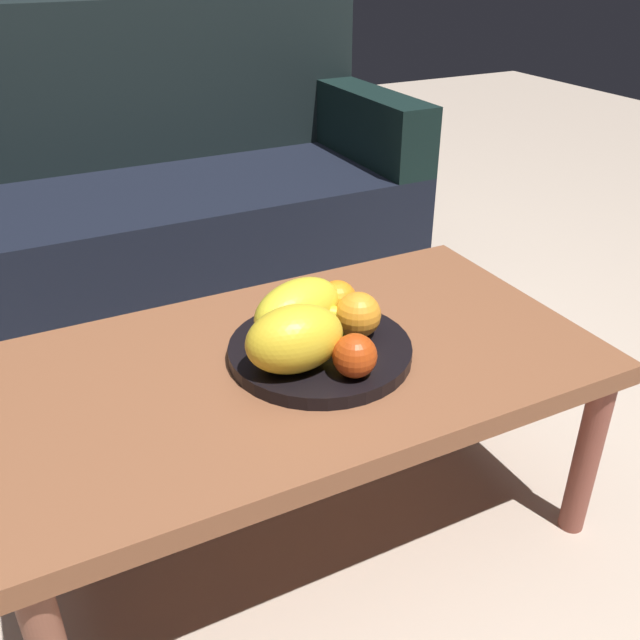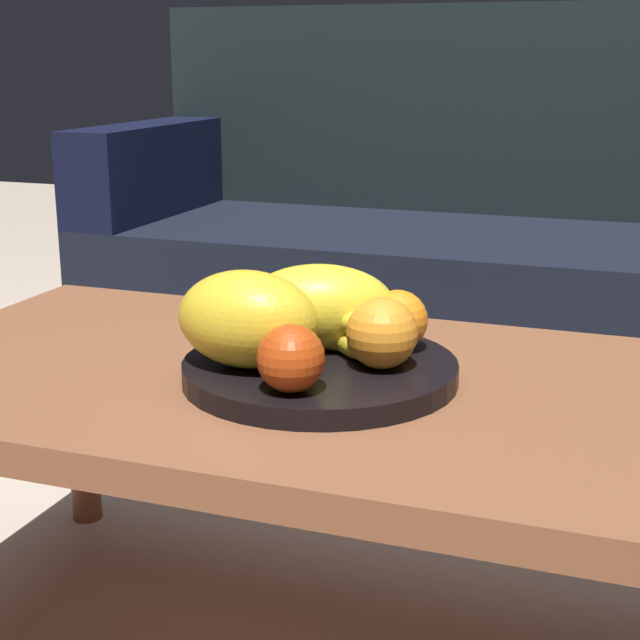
% 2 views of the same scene
% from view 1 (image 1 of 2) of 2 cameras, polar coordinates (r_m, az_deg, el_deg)
% --- Properties ---
extents(ground_plane, '(8.00, 8.00, 0.00)m').
position_cam_1_polar(ground_plane, '(1.50, -1.59, -16.35)').
color(ground_plane, '#BAA694').
extents(coffee_table, '(1.07, 0.60, 0.41)m').
position_cam_1_polar(coffee_table, '(1.26, -1.82, -4.83)').
color(coffee_table, brown).
rests_on(coffee_table, ground_plane).
extents(couch, '(1.70, 0.70, 0.90)m').
position_cam_1_polar(couch, '(2.28, -14.74, 8.76)').
color(couch, black).
rests_on(couch, ground_plane).
extents(fruit_bowl, '(0.33, 0.33, 0.03)m').
position_cam_1_polar(fruit_bowl, '(1.23, 0.00, -2.53)').
color(fruit_bowl, black).
rests_on(fruit_bowl, coffee_table).
extents(melon_large_front, '(0.21, 0.16, 0.10)m').
position_cam_1_polar(melon_large_front, '(1.23, -1.88, 0.92)').
color(melon_large_front, yellow).
rests_on(melon_large_front, fruit_bowl).
extents(melon_smaller_beside, '(0.17, 0.12, 0.11)m').
position_cam_1_polar(melon_smaller_beside, '(1.13, -2.11, -1.56)').
color(melon_smaller_beside, yellow).
rests_on(melon_smaller_beside, fruit_bowl).
extents(orange_front, '(0.08, 0.08, 0.08)m').
position_cam_1_polar(orange_front, '(1.24, 3.16, 0.43)').
color(orange_front, orange).
rests_on(orange_front, fruit_bowl).
extents(orange_right, '(0.07, 0.07, 0.07)m').
position_cam_1_polar(orange_right, '(1.30, 1.44, 1.68)').
color(orange_right, orange).
rests_on(orange_right, fruit_bowl).
extents(apple_front, '(0.07, 0.07, 0.07)m').
position_cam_1_polar(apple_front, '(1.13, 2.90, -2.98)').
color(apple_front, '#B93E12').
rests_on(apple_front, fruit_bowl).
extents(banana_bunch, '(0.17, 0.14, 0.06)m').
position_cam_1_polar(banana_bunch, '(1.25, -0.34, 0.08)').
color(banana_bunch, yellow).
rests_on(banana_bunch, fruit_bowl).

